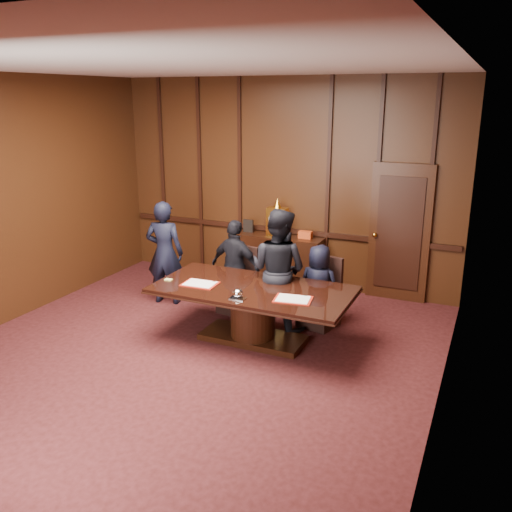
{
  "coord_description": "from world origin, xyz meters",
  "views": [
    {
      "loc": [
        3.34,
        -5.02,
        3.19
      ],
      "look_at": [
        0.39,
        1.53,
        1.05
      ],
      "focal_mm": 38.0,
      "sensor_mm": 36.0,
      "label": 1
    }
  ],
  "objects_px": {
    "sideboard": "(277,259)",
    "conference_table": "(253,305)",
    "signatory_right": "(318,287)",
    "witness_left": "(165,253)",
    "signatory_left": "(236,267)",
    "witness_right": "(278,270)"
  },
  "relations": [
    {
      "from": "sideboard",
      "to": "witness_left",
      "type": "relative_size",
      "value": 0.97
    },
    {
      "from": "signatory_left",
      "to": "witness_right",
      "type": "xyz_separation_m",
      "value": [
        0.8,
        -0.28,
        0.15
      ]
    },
    {
      "from": "sideboard",
      "to": "witness_left",
      "type": "height_order",
      "value": "witness_left"
    },
    {
      "from": "conference_table",
      "to": "signatory_left",
      "type": "relative_size",
      "value": 1.82
    },
    {
      "from": "conference_table",
      "to": "signatory_right",
      "type": "bearing_deg",
      "value": 50.91
    },
    {
      "from": "signatory_left",
      "to": "witness_left",
      "type": "distance_m",
      "value": 1.21
    },
    {
      "from": "signatory_right",
      "to": "witness_left",
      "type": "height_order",
      "value": "witness_left"
    },
    {
      "from": "sideboard",
      "to": "signatory_left",
      "type": "xyz_separation_m",
      "value": [
        -0.11,
        -1.38,
        0.23
      ]
    },
    {
      "from": "witness_left",
      "to": "signatory_right",
      "type": "bearing_deg",
      "value": 168.99
    },
    {
      "from": "conference_table",
      "to": "witness_right",
      "type": "bearing_deg",
      "value": 74.28
    },
    {
      "from": "signatory_right",
      "to": "witness_right",
      "type": "xyz_separation_m",
      "value": [
        -0.5,
        -0.28,
        0.26
      ]
    },
    {
      "from": "sideboard",
      "to": "signatory_right",
      "type": "bearing_deg",
      "value": -49.2
    },
    {
      "from": "conference_table",
      "to": "witness_left",
      "type": "relative_size",
      "value": 1.59
    },
    {
      "from": "witness_left",
      "to": "witness_right",
      "type": "relative_size",
      "value": 0.95
    },
    {
      "from": "conference_table",
      "to": "sideboard",
      "type": "bearing_deg",
      "value": 104.01
    },
    {
      "from": "signatory_right",
      "to": "witness_left",
      "type": "distance_m",
      "value": 2.52
    },
    {
      "from": "sideboard",
      "to": "signatory_right",
      "type": "distance_m",
      "value": 1.83
    },
    {
      "from": "conference_table",
      "to": "signatory_right",
      "type": "distance_m",
      "value": 1.04
    },
    {
      "from": "signatory_right",
      "to": "witness_left",
      "type": "xyz_separation_m",
      "value": [
        -2.51,
        -0.07,
        0.22
      ]
    },
    {
      "from": "sideboard",
      "to": "conference_table",
      "type": "height_order",
      "value": "sideboard"
    },
    {
      "from": "witness_left",
      "to": "witness_right",
      "type": "height_order",
      "value": "witness_right"
    },
    {
      "from": "sideboard",
      "to": "signatory_right",
      "type": "xyz_separation_m",
      "value": [
        1.19,
        -1.38,
        0.12
      ]
    }
  ]
}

